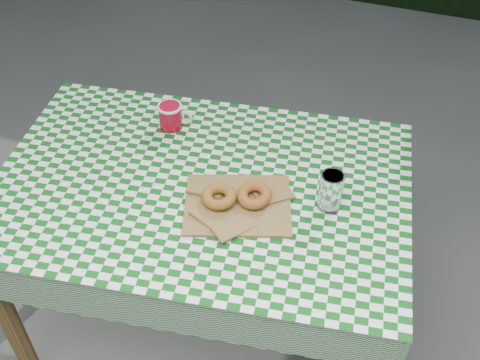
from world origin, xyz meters
name	(u,v)px	position (x,y,z in m)	size (l,w,h in m)	color
ground	(177,321)	(0.00, 0.00, 0.00)	(60.00, 60.00, 0.00)	#51514C
table	(205,264)	(0.12, 0.02, 0.38)	(1.21, 0.81, 0.75)	#533A1C
tablecloth	(200,185)	(0.12, 0.02, 0.75)	(1.23, 0.83, 0.01)	#0C4D13
paper_bag	(238,204)	(0.26, -0.02, 0.76)	(0.30, 0.24, 0.02)	olive
bagel_front	(219,197)	(0.21, -0.04, 0.79)	(0.10, 0.10, 0.03)	#955D1E
bagel_back	(254,195)	(0.30, 0.00, 0.79)	(0.10, 0.10, 0.03)	#9C5F20
coffee_mug	(170,116)	(-0.07, 0.25, 0.80)	(0.15, 0.15, 0.09)	maroon
drinking_glass	(331,191)	(0.50, 0.06, 0.82)	(0.07, 0.07, 0.12)	white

